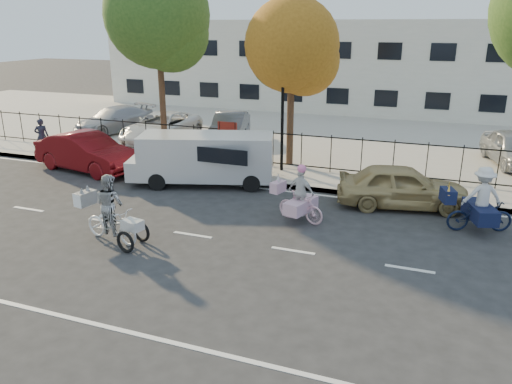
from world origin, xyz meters
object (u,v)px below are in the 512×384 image
at_px(lamppost, 283,96).
at_px(gold_sedan, 402,186).
at_px(unicorn_bike, 300,201).
at_px(lot_car_b, 161,127).
at_px(bull_bike, 480,206).
at_px(red_sedan, 87,152).
at_px(lot_car_a, 114,120).
at_px(zebra_trike, 111,216).
at_px(white_van, 204,157).
at_px(pedestrian, 42,136).
at_px(lot_car_c, 230,127).

distance_m(lamppost, gold_sedan, 5.90).
relative_size(unicorn_bike, lot_car_b, 0.36).
xyz_separation_m(bull_bike, lot_car_b, (-14.33, 6.44, 0.08)).
relative_size(red_sedan, lot_car_a, 1.01).
height_order(lamppost, zebra_trike, lamppost).
distance_m(white_van, lot_car_b, 7.10).
xyz_separation_m(lamppost, unicorn_bike, (2.08, -4.70, -2.44)).
xyz_separation_m(white_van, pedestrian, (-8.61, 1.04, -0.09)).
height_order(unicorn_bike, lot_car_b, unicorn_bike).
xyz_separation_m(gold_sedan, pedestrian, (-15.77, 1.04, 0.25)).
distance_m(red_sedan, gold_sedan, 12.46).
bearing_deg(lot_car_c, lot_car_a, 167.28).
bearing_deg(lot_car_a, lamppost, -2.05).
distance_m(zebra_trike, lot_car_c, 12.07).
xyz_separation_m(lamppost, lot_car_a, (-10.77, 3.96, -2.29)).
bearing_deg(lot_car_b, red_sedan, -93.94).
relative_size(lamppost, zebra_trike, 1.91).
distance_m(bull_bike, lot_car_a, 19.45).
bearing_deg(lamppost, unicorn_bike, -66.13).
height_order(gold_sedan, lot_car_b, lot_car_b).
distance_m(zebra_trike, gold_sedan, 9.19).
distance_m(gold_sedan, lot_car_b, 13.11).
bearing_deg(bull_bike, lot_car_a, 49.01).
distance_m(zebra_trike, bull_bike, 10.47).
distance_m(gold_sedan, pedestrian, 15.80).
distance_m(unicorn_bike, pedestrian, 13.43).
distance_m(lamppost, red_sedan, 8.29).
height_order(bull_bike, white_van, bull_bike).
height_order(bull_bike, lot_car_c, bull_bike).
xyz_separation_m(lamppost, gold_sedan, (4.87, -2.30, -2.40)).
bearing_deg(bull_bike, zebra_trike, 96.26).
height_order(unicorn_bike, red_sedan, unicorn_bike).
bearing_deg(unicorn_bike, pedestrian, 92.35).
bearing_deg(lot_car_c, red_sedan, -132.66).
relative_size(lamppost, unicorn_bike, 2.36).
height_order(bull_bike, lot_car_a, bull_bike).
height_order(pedestrian, lot_car_a, pedestrian).
relative_size(unicorn_bike, pedestrian, 1.13).
bearing_deg(lamppost, zebra_trike, -106.85).
height_order(lamppost, gold_sedan, lamppost).
xyz_separation_m(lamppost, lot_car_c, (-4.00, 4.04, -2.26)).
bearing_deg(red_sedan, pedestrian, 82.59).
xyz_separation_m(zebra_trike, lot_car_a, (-8.37, 11.89, 0.08)).
relative_size(lamppost, white_van, 0.76).
bearing_deg(white_van, gold_sedan, -17.39).
height_order(lot_car_a, lot_car_b, lot_car_b).
height_order(gold_sedan, lot_car_a, lot_car_a).
bearing_deg(bull_bike, unicorn_bike, 84.05).
distance_m(gold_sedan, lot_car_a, 16.85).
xyz_separation_m(white_van, lot_car_b, (-4.90, 5.13, -0.19)).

